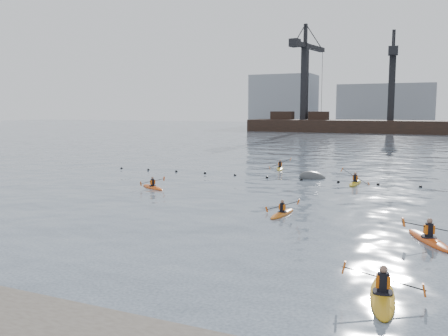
{
  "coord_description": "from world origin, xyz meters",
  "views": [
    {
      "loc": [
        10.96,
        -15.14,
        5.71
      ],
      "look_at": [
        1.23,
        6.43,
        2.8
      ],
      "focal_mm": 38.0,
      "sensor_mm": 36.0,
      "label": 1
    }
  ],
  "objects_px": {
    "kayaker_2": "(153,187)",
    "kayaker_5": "(280,168)",
    "kayaker_1": "(382,295)",
    "kayaker_3": "(355,183)",
    "mooring_buoy": "(313,178)",
    "kayaker_4": "(429,239)",
    "kayaker_0": "(282,213)"
  },
  "relations": [
    {
      "from": "kayaker_4",
      "to": "kayaker_3",
      "type": "bearing_deg",
      "value": -97.31
    },
    {
      "from": "kayaker_4",
      "to": "kayaker_5",
      "type": "distance_m",
      "value": 25.74
    },
    {
      "from": "kayaker_1",
      "to": "kayaker_2",
      "type": "relative_size",
      "value": 1.3
    },
    {
      "from": "kayaker_1",
      "to": "kayaker_2",
      "type": "bearing_deg",
      "value": 133.1
    },
    {
      "from": "kayaker_4",
      "to": "mooring_buoy",
      "type": "height_order",
      "value": "kayaker_4"
    },
    {
      "from": "kayaker_5",
      "to": "mooring_buoy",
      "type": "relative_size",
      "value": 1.35
    },
    {
      "from": "kayaker_1",
      "to": "kayaker_5",
      "type": "xyz_separation_m",
      "value": [
        -12.53,
        29.25,
        -0.01
      ]
    },
    {
      "from": "kayaker_2",
      "to": "kayaker_3",
      "type": "height_order",
      "value": "kayaker_3"
    },
    {
      "from": "kayaker_3",
      "to": "kayaker_5",
      "type": "distance_m",
      "value": 10.46
    },
    {
      "from": "kayaker_2",
      "to": "kayaker_3",
      "type": "relative_size",
      "value": 0.87
    },
    {
      "from": "kayaker_1",
      "to": "kayaker_5",
      "type": "bearing_deg",
      "value": 105.83
    },
    {
      "from": "kayaker_2",
      "to": "mooring_buoy",
      "type": "bearing_deg",
      "value": -13.98
    },
    {
      "from": "kayaker_2",
      "to": "kayaker_4",
      "type": "xyz_separation_m",
      "value": [
        18.8,
        -7.12,
        0.02
      ]
    },
    {
      "from": "kayaker_5",
      "to": "mooring_buoy",
      "type": "height_order",
      "value": "kayaker_5"
    },
    {
      "from": "kayaker_0",
      "to": "kayaker_3",
      "type": "distance_m",
      "value": 12.93
    },
    {
      "from": "kayaker_5",
      "to": "mooring_buoy",
      "type": "bearing_deg",
      "value": -63.5
    },
    {
      "from": "kayaker_0",
      "to": "kayaker_3",
      "type": "xyz_separation_m",
      "value": [
        1.91,
        12.78,
        0.01
      ]
    },
    {
      "from": "kayaker_4",
      "to": "kayaker_5",
      "type": "xyz_separation_m",
      "value": [
        -13.69,
        21.8,
        -0.02
      ]
    },
    {
      "from": "kayaker_3",
      "to": "kayaker_4",
      "type": "bearing_deg",
      "value": -68.44
    },
    {
      "from": "kayaker_2",
      "to": "kayaker_5",
      "type": "height_order",
      "value": "kayaker_5"
    },
    {
      "from": "kayaker_3",
      "to": "mooring_buoy",
      "type": "xyz_separation_m",
      "value": [
        -3.71,
        1.58,
        -0.1
      ]
    },
    {
      "from": "kayaker_4",
      "to": "kayaker_5",
      "type": "bearing_deg",
      "value": -85.13
    },
    {
      "from": "kayaker_0",
      "to": "kayaker_5",
      "type": "height_order",
      "value": "kayaker_5"
    },
    {
      "from": "kayaker_0",
      "to": "mooring_buoy",
      "type": "bearing_deg",
      "value": 102.63
    },
    {
      "from": "mooring_buoy",
      "to": "kayaker_3",
      "type": "bearing_deg",
      "value": -23.1
    },
    {
      "from": "kayaker_2",
      "to": "kayaker_5",
      "type": "relative_size",
      "value": 0.88
    },
    {
      "from": "kayaker_4",
      "to": "kayaker_5",
      "type": "relative_size",
      "value": 1.11
    },
    {
      "from": "kayaker_3",
      "to": "kayaker_0",
      "type": "bearing_deg",
      "value": -96.86
    },
    {
      "from": "kayaker_5",
      "to": "kayaker_0",
      "type": "bearing_deg",
      "value": -87.4
    },
    {
      "from": "kayaker_1",
      "to": "kayaker_3",
      "type": "distance_m",
      "value": 23.11
    },
    {
      "from": "kayaker_0",
      "to": "kayaker_3",
      "type": "height_order",
      "value": "kayaker_3"
    },
    {
      "from": "kayaker_4",
      "to": "kayaker_5",
      "type": "height_order",
      "value": "kayaker_5"
    }
  ]
}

